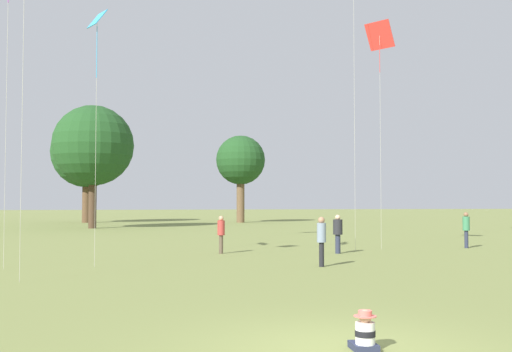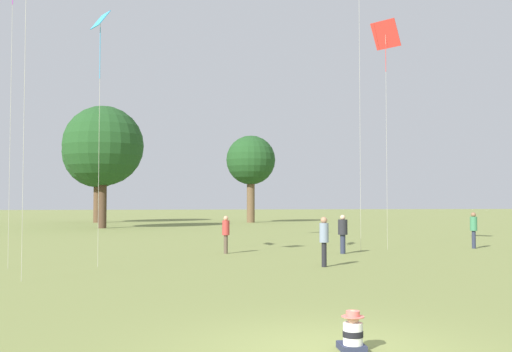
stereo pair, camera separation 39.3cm
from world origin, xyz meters
TOP-DOWN VIEW (x-y plane):
  - ground_plane at (0.00, 0.00)m, footprint 300.00×300.00m
  - seated_toddler at (0.34, -0.04)m, footprint 0.38×0.48m
  - person_standing_0 at (4.95, 15.76)m, footprint 0.48×0.48m
  - person_standing_1 at (11.79, 17.55)m, footprint 0.34×0.34m
  - person_standing_3 at (0.09, 16.55)m, footprint 0.40×0.40m
  - person_standing_4 at (2.85, 10.96)m, footprint 0.35×0.35m
  - kite_1 at (-4.65, 12.03)m, footprint 0.74×0.84m
  - kite_4 at (7.58, 17.55)m, footprint 1.24×1.39m
  - distant_tree_0 at (6.22, 52.80)m, footprint 5.10×5.10m
  - distant_tree_1 at (-9.47, 55.03)m, footprint 7.31×7.31m
  - distant_tree_2 at (-7.57, 41.62)m, footprint 6.56×6.56m

SIDE VIEW (x-z plane):
  - ground_plane at x=0.00m, z-range 0.00..0.00m
  - seated_toddler at x=0.34m, z-range -0.04..0.56m
  - person_standing_3 at x=0.09m, z-range 0.16..1.74m
  - person_standing_0 at x=4.95m, z-range 0.14..1.77m
  - person_standing_4 at x=2.85m, z-range 0.18..1.85m
  - person_standing_1 at x=11.79m, z-range 0.17..1.86m
  - distant_tree_0 at x=6.22m, z-range 1.87..10.90m
  - distant_tree_2 at x=-7.57m, z-range 1.71..11.74m
  - distant_tree_1 at x=-9.47m, z-range 1.77..12.70m
  - kite_1 at x=-4.65m, z-range 3.61..12.25m
  - kite_4 at x=7.58m, z-range 4.48..14.97m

